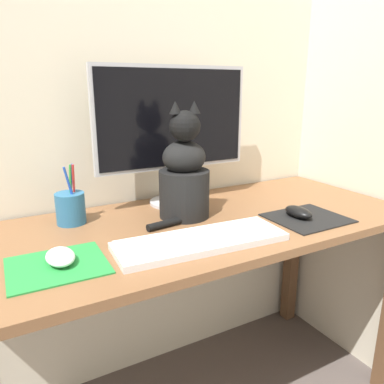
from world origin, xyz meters
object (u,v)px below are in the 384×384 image
Objects in this scene: computer_mouse_left at (60,257)px; computer_mouse_right at (298,212)px; pen_cup at (71,208)px; monitor at (173,126)px; keyboard at (201,240)px; cat at (184,176)px.

computer_mouse_left is 0.97× the size of computer_mouse_right.
computer_mouse_left is 0.56× the size of pen_cup.
computer_mouse_left is (-0.44, -0.29, -0.25)m from monitor.
pen_cup is (-0.63, 0.30, 0.03)m from computer_mouse_right.
computer_mouse_left is (-0.34, 0.06, 0.01)m from keyboard.
pen_cup reaches higher than keyboard.
cat is at bearing -18.59° from pen_cup.
keyboard is 4.66× the size of computer_mouse_left.
cat is (0.06, 0.22, 0.12)m from keyboard.
cat is 0.35m from pen_cup.
monitor reaches higher than computer_mouse_left.
computer_mouse_left is at bearing -106.70° from pen_cup.
cat is at bearing 21.01° from computer_mouse_left.
monitor is at bearing 78.65° from keyboard.
computer_mouse_right is at bearing -19.13° from cat.
cat is at bearing 148.25° from computer_mouse_right.
cat reaches higher than computer_mouse_left.
computer_mouse_right is at bearing -50.31° from monitor.
monitor is 0.20m from cat.
pen_cup is at bearing 132.73° from keyboard.
cat reaches higher than computer_mouse_right.
monitor is 5.34× the size of computer_mouse_right.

